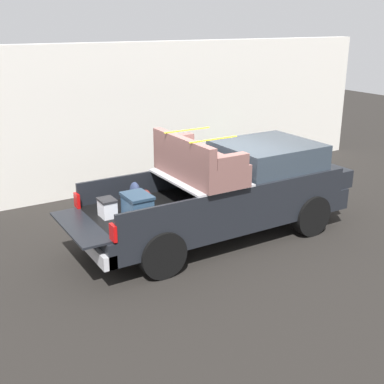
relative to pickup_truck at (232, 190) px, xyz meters
name	(u,v)px	position (x,y,z in m)	size (l,w,h in m)	color
ground_plane	(217,237)	(-0.35, 0.00, -0.98)	(40.00, 40.00, 0.00)	black
pickup_truck	(232,190)	(0.00, 0.00, 0.00)	(6.05, 2.09, 2.23)	black
building_facade	(189,111)	(1.40, 4.05, 0.90)	(11.92, 0.36, 3.76)	silver
trash_can	(235,162)	(2.34, 3.09, -0.48)	(0.60, 0.60, 0.98)	#1E592D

